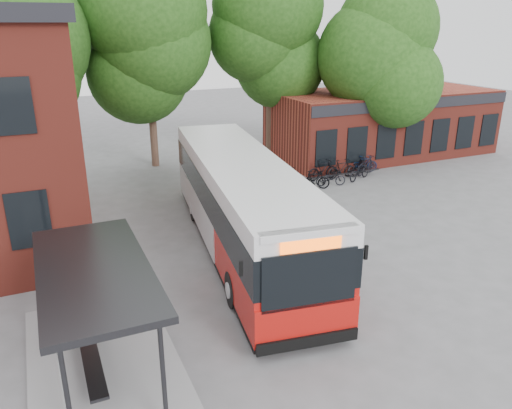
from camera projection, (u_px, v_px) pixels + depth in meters
name	position (u px, v px, depth m)	size (l,w,h in m)	color
ground	(258.00, 311.00, 14.67)	(100.00, 100.00, 0.00)	#5D5D5F
shop_row	(382.00, 123.00, 31.74)	(14.00, 6.20, 4.00)	maroon
bus_shelter	(100.00, 322.00, 11.59)	(3.60, 7.00, 2.90)	#28282B
bike_rail	(339.00, 177.00, 26.74)	(5.20, 0.10, 0.38)	#28282B
tree_0	(10.00, 77.00, 24.20)	(7.92, 7.92, 11.00)	#1B4011
tree_1	(149.00, 76.00, 27.84)	(7.92, 7.92, 10.40)	#1B4011
tree_2	(270.00, 67.00, 29.57)	(7.92, 7.92, 11.00)	#1B4011
tree_3	(380.00, 85.00, 28.35)	(7.04, 7.04, 9.28)	#1B4011
city_bus	(242.00, 205.00, 18.19)	(2.88, 13.51, 3.43)	#B1120D
bicycle_0	(286.00, 175.00, 26.38)	(0.53, 1.52, 0.80)	black
bicycle_1	(314.00, 180.00, 25.27)	(0.46, 1.63, 0.98)	black
bicycle_2	(331.00, 178.00, 25.82)	(0.55, 1.57, 0.82)	black
bicycle_3	(323.00, 170.00, 26.77)	(0.52, 1.84, 1.11)	black
bicycle_4	(359.00, 171.00, 26.79)	(0.64, 1.84, 0.96)	black
bicycle_5	(341.00, 169.00, 27.08)	(0.48, 1.71, 1.03)	black
bicycle_6	(357.00, 166.00, 27.75)	(0.63, 1.80, 0.94)	black
bicycle_7	(366.00, 165.00, 27.75)	(0.50, 1.78, 1.07)	black
bicycle_extra_0	(364.00, 164.00, 28.24)	(0.44, 1.57, 0.94)	#0B1939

